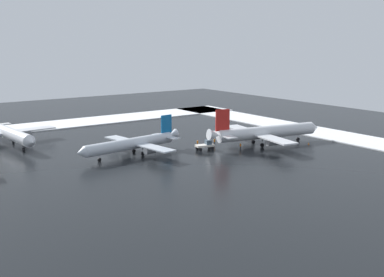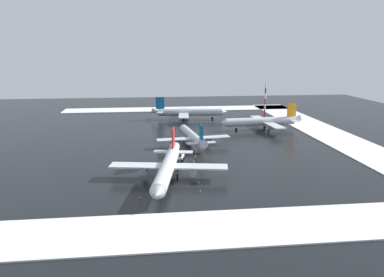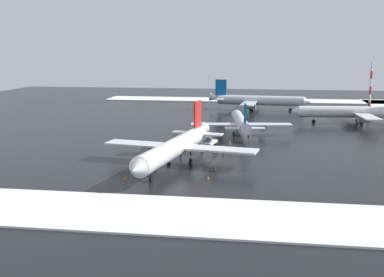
{
  "view_description": "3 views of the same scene",
  "coord_description": "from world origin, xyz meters",
  "px_view_note": "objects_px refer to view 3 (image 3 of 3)",
  "views": [
    {
      "loc": [
        45.24,
        100.21,
        26.74
      ],
      "look_at": [
        -19.1,
        10.2,
        4.24
      ],
      "focal_mm": 45.0,
      "sensor_mm": 36.0,
      "label": 1
    },
    {
      "loc": [
        -125.25,
        14.88,
        30.12
      ],
      "look_at": [
        -22.04,
        3.02,
        5.45
      ],
      "focal_mm": 35.0,
      "sensor_mm": 36.0,
      "label": 2
    },
    {
      "loc": [
        -122.91,
        -3.92,
        20.57
      ],
      "look_at": [
        -26.23,
        10.43,
        2.02
      ],
      "focal_mm": 45.0,
      "sensor_mm": 36.0,
      "label": 3
    }
  ],
  "objects_px": {
    "traffic_cone_mid_line": "(216,169)",
    "traffic_cone_wingtip_side": "(208,177)",
    "airplane_parked_portside": "(241,122)",
    "traffic_cone_near_nose": "(125,178)",
    "ground_crew_by_nose_gear": "(223,149)",
    "ground_crew_beside_wing": "(181,150)",
    "airplane_distant_tail": "(353,112)",
    "pushback_tug": "(209,142)",
    "airplane_foreground_jet": "(175,147)",
    "airplane_far_rear": "(258,100)",
    "ground_crew_near_tug": "(230,145)",
    "antenna_mast": "(371,86)"
  },
  "relations": [
    {
      "from": "ground_crew_near_tug",
      "to": "traffic_cone_near_nose",
      "type": "xyz_separation_m",
      "value": [
        -25.46,
        14.82,
        -0.7
      ]
    },
    {
      "from": "pushback_tug",
      "to": "traffic_cone_mid_line",
      "type": "bearing_deg",
      "value": 23.06
    },
    {
      "from": "traffic_cone_near_nose",
      "to": "traffic_cone_wingtip_side",
      "type": "bearing_deg",
      "value": -80.23
    },
    {
      "from": "ground_crew_by_nose_gear",
      "to": "traffic_cone_near_nose",
      "type": "bearing_deg",
      "value": 71.92
    },
    {
      "from": "antenna_mast",
      "to": "ground_crew_by_nose_gear",
      "type": "bearing_deg",
      "value": 150.5
    },
    {
      "from": "airplane_distant_tail",
      "to": "ground_crew_beside_wing",
      "type": "xyz_separation_m",
      "value": [
        -45.72,
        39.93,
        -2.24
      ]
    },
    {
      "from": "ground_crew_beside_wing",
      "to": "traffic_cone_near_nose",
      "type": "xyz_separation_m",
      "value": [
        -18.79,
        5.74,
        -0.7
      ]
    },
    {
      "from": "airplane_foreground_jet",
      "to": "airplane_far_rear",
      "type": "distance_m",
      "value": 80.31
    },
    {
      "from": "airplane_distant_tail",
      "to": "traffic_cone_near_nose",
      "type": "height_order",
      "value": "airplane_distant_tail"
    },
    {
      "from": "ground_crew_by_nose_gear",
      "to": "ground_crew_near_tug",
      "type": "height_order",
      "value": "same"
    },
    {
      "from": "airplane_distant_tail",
      "to": "ground_crew_by_nose_gear",
      "type": "xyz_separation_m",
      "value": [
        -43.85,
        31.85,
        -2.24
      ]
    },
    {
      "from": "airplane_parked_portside",
      "to": "ground_crew_beside_wing",
      "type": "relative_size",
      "value": 16.9
    },
    {
      "from": "ground_crew_beside_wing",
      "to": "traffic_cone_wingtip_side",
      "type": "distance_m",
      "value": 18.1
    },
    {
      "from": "ground_crew_near_tug",
      "to": "traffic_cone_mid_line",
      "type": "relative_size",
      "value": 3.11
    },
    {
      "from": "airplane_distant_tail",
      "to": "airplane_parked_portside",
      "type": "bearing_deg",
      "value": 30.36
    },
    {
      "from": "traffic_cone_near_nose",
      "to": "airplane_foreground_jet",
      "type": "bearing_deg",
      "value": -32.5
    },
    {
      "from": "ground_crew_by_nose_gear",
      "to": "ground_crew_near_tug",
      "type": "bearing_deg",
      "value": -86.07
    },
    {
      "from": "airplane_parked_portside",
      "to": "ground_crew_by_nose_gear",
      "type": "xyz_separation_m",
      "value": [
        -23.05,
        2.3,
        -1.87
      ]
    },
    {
      "from": "airplane_parked_portside",
      "to": "antenna_mast",
      "type": "bearing_deg",
      "value": -45.28
    },
    {
      "from": "airplane_foreground_jet",
      "to": "antenna_mast",
      "type": "distance_m",
      "value": 100.15
    },
    {
      "from": "airplane_far_rear",
      "to": "traffic_cone_mid_line",
      "type": "xyz_separation_m",
      "value": [
        -81.41,
        5.89,
        -3.03
      ]
    },
    {
      "from": "ground_crew_beside_wing",
      "to": "traffic_cone_near_nose",
      "type": "relative_size",
      "value": 3.11
    },
    {
      "from": "airplane_foreground_jet",
      "to": "traffic_cone_near_nose",
      "type": "bearing_deg",
      "value": -22.47
    },
    {
      "from": "ground_crew_by_nose_gear",
      "to": "traffic_cone_mid_line",
      "type": "height_order",
      "value": "ground_crew_by_nose_gear"
    },
    {
      "from": "airplane_foreground_jet",
      "to": "traffic_cone_mid_line",
      "type": "relative_size",
      "value": 61.96
    },
    {
      "from": "antenna_mast",
      "to": "traffic_cone_mid_line",
      "type": "xyz_separation_m",
      "value": [
        -88.66,
        43.04,
        -7.49
      ]
    },
    {
      "from": "airplane_parked_portside",
      "to": "ground_crew_near_tug",
      "type": "xyz_separation_m",
      "value": [
        -18.25,
        1.31,
        -1.87
      ]
    },
    {
      "from": "traffic_cone_mid_line",
      "to": "traffic_cone_wingtip_side",
      "type": "bearing_deg",
      "value": 173.5
    },
    {
      "from": "ground_crew_near_tug",
      "to": "ground_crew_beside_wing",
      "type": "relative_size",
      "value": 1.0
    },
    {
      "from": "airplane_far_rear",
      "to": "antenna_mast",
      "type": "bearing_deg",
      "value": 16.38
    },
    {
      "from": "airplane_foreground_jet",
      "to": "pushback_tug",
      "type": "distance_m",
      "value": 16.79
    },
    {
      "from": "traffic_cone_mid_line",
      "to": "airplane_distant_tail",
      "type": "bearing_deg",
      "value": -29.44
    },
    {
      "from": "pushback_tug",
      "to": "antenna_mast",
      "type": "height_order",
      "value": "antenna_mast"
    },
    {
      "from": "airplane_distant_tail",
      "to": "ground_crew_beside_wing",
      "type": "distance_m",
      "value": 60.74
    },
    {
      "from": "airplane_far_rear",
      "to": "pushback_tug",
      "type": "xyz_separation_m",
      "value": [
        -63.06,
        9.12,
        -2.02
      ]
    },
    {
      "from": "traffic_cone_near_nose",
      "to": "traffic_cone_wingtip_side",
      "type": "relative_size",
      "value": 1.0
    },
    {
      "from": "airplane_distant_tail",
      "to": "antenna_mast",
      "type": "height_order",
      "value": "antenna_mast"
    },
    {
      "from": "airplane_parked_portside",
      "to": "traffic_cone_near_nose",
      "type": "relative_size",
      "value": 52.56
    },
    {
      "from": "airplane_parked_portside",
      "to": "pushback_tug",
      "type": "height_order",
      "value": "airplane_parked_portside"
    },
    {
      "from": "antenna_mast",
      "to": "traffic_cone_near_nose",
      "type": "height_order",
      "value": "antenna_mast"
    },
    {
      "from": "ground_crew_by_nose_gear",
      "to": "ground_crew_beside_wing",
      "type": "relative_size",
      "value": 1.0
    },
    {
      "from": "airplane_distant_tail",
      "to": "traffic_cone_wingtip_side",
      "type": "distance_m",
      "value": 70.37
    },
    {
      "from": "ground_crew_by_nose_gear",
      "to": "ground_crew_beside_wing",
      "type": "bearing_deg",
      "value": 28.71
    },
    {
      "from": "airplane_distant_tail",
      "to": "pushback_tug",
      "type": "relative_size",
      "value": 6.58
    },
    {
      "from": "airplane_foreground_jet",
      "to": "airplane_far_rear",
      "type": "bearing_deg",
      "value": -179.42
    },
    {
      "from": "antenna_mast",
      "to": "traffic_cone_wingtip_side",
      "type": "bearing_deg",
      "value": 155.12
    },
    {
      "from": "ground_crew_near_tug",
      "to": "traffic_cone_mid_line",
      "type": "xyz_separation_m",
      "value": [
        -17.69,
        1.18,
        -0.7
      ]
    },
    {
      "from": "pushback_tug",
      "to": "traffic_cone_near_nose",
      "type": "bearing_deg",
      "value": -8.67
    },
    {
      "from": "pushback_tug",
      "to": "antenna_mast",
      "type": "xyz_separation_m",
      "value": [
        70.31,
        -46.27,
        6.48
      ]
    },
    {
      "from": "airplane_foreground_jet",
      "to": "traffic_cone_mid_line",
      "type": "xyz_separation_m",
      "value": [
        -2.2,
        -7.3,
        -3.08
      ]
    }
  ]
}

